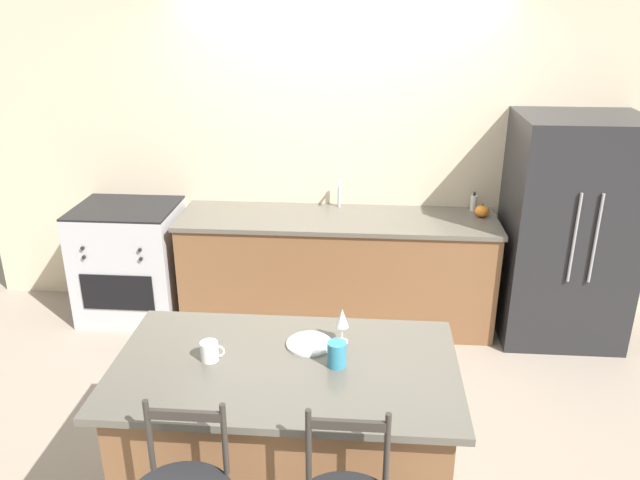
% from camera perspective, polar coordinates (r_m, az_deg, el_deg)
% --- Properties ---
extents(ground_plane, '(18.00, 18.00, 0.00)m').
position_cam_1_polar(ground_plane, '(4.85, 1.25, -9.44)').
color(ground_plane, gray).
extents(wall_back, '(6.00, 0.07, 2.70)m').
position_cam_1_polar(wall_back, '(5.01, 1.87, 8.37)').
color(wall_back, beige).
rests_on(wall_back, ground_plane).
extents(back_counter, '(2.45, 0.71, 0.90)m').
position_cam_1_polar(back_counter, '(4.98, 1.56, -2.66)').
color(back_counter, brown).
rests_on(back_counter, ground_plane).
extents(sink_faucet, '(0.02, 0.13, 0.22)m').
position_cam_1_polar(sink_faucet, '(4.96, 1.75, 4.47)').
color(sink_faucet, '#ADAFB5').
rests_on(sink_faucet, back_counter).
extents(kitchen_island, '(1.60, 0.92, 0.92)m').
position_cam_1_polar(kitchen_island, '(3.20, -3.05, -18.11)').
color(kitchen_island, brown).
rests_on(kitchen_island, ground_plane).
extents(refrigerator, '(0.89, 0.77, 1.71)m').
position_cam_1_polar(refrigerator, '(5.00, 21.65, 0.84)').
color(refrigerator, '#232326').
rests_on(refrigerator, ground_plane).
extents(oven_range, '(0.79, 0.68, 0.94)m').
position_cam_1_polar(oven_range, '(5.31, -16.88, -1.86)').
color(oven_range, '#B7B7BC').
rests_on(oven_range, ground_plane).
extents(dinner_plate, '(0.23, 0.23, 0.02)m').
position_cam_1_polar(dinner_plate, '(3.06, -0.97, -9.42)').
color(dinner_plate, white).
rests_on(dinner_plate, kitchen_island).
extents(wine_glass, '(0.06, 0.06, 0.18)m').
position_cam_1_polar(wine_glass, '(3.03, 2.04, -7.22)').
color(wine_glass, white).
rests_on(wine_glass, kitchen_island).
extents(coffee_mug, '(0.12, 0.08, 0.09)m').
position_cam_1_polar(coffee_mug, '(2.98, -10.03, -9.97)').
color(coffee_mug, white).
rests_on(coffee_mug, kitchen_island).
extents(tumbler_cup, '(0.09, 0.09, 0.12)m').
position_cam_1_polar(tumbler_cup, '(2.89, 1.54, -10.39)').
color(tumbler_cup, teal).
rests_on(tumbler_cup, kitchen_island).
extents(pumpkin_decoration, '(0.11, 0.11, 0.11)m').
position_cam_1_polar(pumpkin_decoration, '(4.95, 14.58, 2.57)').
color(pumpkin_decoration, orange).
rests_on(pumpkin_decoration, back_counter).
extents(soap_bottle, '(0.05, 0.05, 0.15)m').
position_cam_1_polar(soap_bottle, '(5.07, 13.87, 3.32)').
color(soap_bottle, silver).
rests_on(soap_bottle, back_counter).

